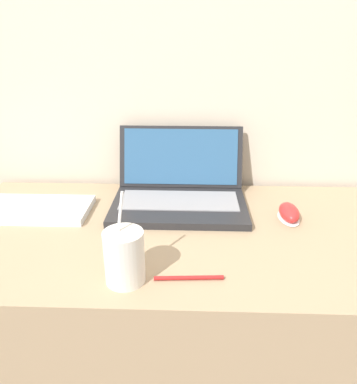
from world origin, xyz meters
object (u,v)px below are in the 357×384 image
Objects in this scene: laptop at (180,190)px; pen at (189,278)px; drink_cup at (124,256)px; computer_mouse at (289,213)px; external_keyboard at (11,209)px.

laptop reaches higher than pen.
drink_cup is 1.85× the size of computer_mouse.
drink_cup is 0.49m from external_keyboard.
laptop is 1.99× the size of drink_cup.
pen is (0.51, -0.30, -0.01)m from external_keyboard.
drink_cup is 1.33× the size of pen.
external_keyboard is 0.59m from pen.
laptop is at bearing 94.88° from pen.
computer_mouse reaches higher than external_keyboard.
drink_cup is 0.43× the size of external_keyboard.
drink_cup reaches higher than pen.
laptop reaches higher than drink_cup.
pen is at bearing -85.12° from laptop.
external_keyboard is (-0.48, -0.08, -0.03)m from laptop.
laptop is 0.49m from external_keyboard.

